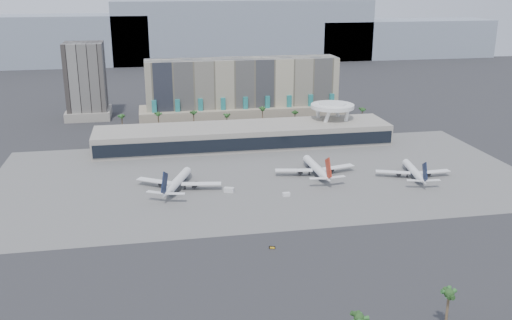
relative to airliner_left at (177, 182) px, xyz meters
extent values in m
plane|color=#232326|center=(42.05, -44.60, -3.66)|extent=(900.00, 900.00, 0.00)
cube|color=#5B5B59|center=(42.05, 10.40, -3.63)|extent=(260.00, 130.00, 0.06)
cube|color=gray|center=(-137.95, 425.40, 23.84)|extent=(260.00, 60.00, 55.00)
cube|color=gray|center=(102.05, 425.40, 31.34)|extent=(300.00, 60.00, 70.00)
cube|color=gray|center=(302.05, 425.40, 18.84)|extent=(220.00, 60.00, 45.00)
cube|color=tan|center=(52.05, 130.40, 17.34)|extent=(130.00, 22.00, 42.00)
cube|color=tan|center=(52.05, 128.40, 1.34)|extent=(140.00, 30.00, 10.00)
cube|color=#237977|center=(-7.95, 118.40, 5.34)|extent=(3.00, 2.00, 18.00)
cube|color=#237977|center=(7.05, 118.40, 5.34)|extent=(3.00, 2.00, 18.00)
cube|color=#237977|center=(22.05, 118.40, 5.34)|extent=(3.00, 2.00, 18.00)
cube|color=#237977|center=(37.05, 118.40, 5.34)|extent=(3.00, 2.00, 18.00)
cube|color=#237977|center=(52.05, 118.40, 5.34)|extent=(3.00, 2.00, 18.00)
cube|color=#237977|center=(67.05, 118.40, 5.34)|extent=(3.00, 2.00, 18.00)
cube|color=#237977|center=(82.05, 118.40, 5.34)|extent=(3.00, 2.00, 18.00)
cube|color=#237977|center=(97.05, 118.40, 5.34)|extent=(3.00, 2.00, 18.00)
cube|color=#237977|center=(112.05, 118.40, 5.34)|extent=(3.00, 2.00, 18.00)
cube|color=black|center=(-52.95, 155.40, 22.34)|extent=(26.00, 26.00, 52.00)
cube|color=#ABA396|center=(-52.95, 155.40, -0.66)|extent=(30.00, 30.00, 6.00)
cube|color=#ABA396|center=(42.05, 65.40, 2.34)|extent=(170.00, 32.00, 12.00)
cube|color=black|center=(42.05, 49.20, 1.84)|extent=(168.00, 0.60, 7.00)
cube|color=black|center=(42.05, 65.40, 9.59)|extent=(170.00, 12.00, 2.50)
cylinder|color=white|center=(103.41, 77.77, 7.34)|extent=(6.98, 6.99, 21.89)
cylinder|color=white|center=(90.68, 77.77, 7.34)|extent=(6.98, 6.99, 21.89)
cylinder|color=white|center=(90.68, 65.04, 7.34)|extent=(6.98, 6.99, 21.89)
cylinder|color=white|center=(103.41, 65.04, 7.34)|extent=(6.98, 6.99, 21.89)
cylinder|color=white|center=(97.05, 71.40, 16.34)|extent=(26.00, 26.00, 2.20)
cylinder|color=white|center=(97.05, 71.40, 17.64)|extent=(16.00, 16.00, 1.20)
cylinder|color=brown|center=(-27.95, 100.40, 2.34)|extent=(0.70, 0.70, 12.00)
sphere|color=#23461C|center=(-27.95, 100.40, 8.04)|extent=(2.80, 2.80, 2.80)
cylinder|color=brown|center=(-5.95, 100.40, 2.34)|extent=(0.70, 0.70, 12.00)
sphere|color=#23461C|center=(-5.95, 100.40, 8.04)|extent=(2.80, 2.80, 2.80)
cylinder|color=brown|center=(16.05, 100.40, 2.34)|extent=(0.70, 0.70, 12.00)
sphere|color=#23461C|center=(16.05, 100.40, 8.04)|extent=(2.80, 2.80, 2.80)
cylinder|color=brown|center=(37.05, 100.40, 2.34)|extent=(0.70, 0.70, 12.00)
sphere|color=#23461C|center=(37.05, 100.40, 8.04)|extent=(2.80, 2.80, 2.80)
cylinder|color=brown|center=(60.05, 100.40, 2.34)|extent=(0.70, 0.70, 12.00)
sphere|color=#23461C|center=(60.05, 100.40, 8.04)|extent=(2.80, 2.80, 2.80)
cylinder|color=brown|center=(82.05, 100.40, 2.34)|extent=(0.70, 0.70, 12.00)
sphere|color=#23461C|center=(82.05, 100.40, 8.04)|extent=(2.80, 2.80, 2.80)
cylinder|color=brown|center=(104.05, 100.40, 2.34)|extent=(0.70, 0.70, 12.00)
sphere|color=#23461C|center=(104.05, 100.40, 8.04)|extent=(2.80, 2.80, 2.80)
cylinder|color=brown|center=(127.05, 100.40, 2.34)|extent=(0.70, 0.70, 12.00)
sphere|color=#23461C|center=(127.05, 100.40, 8.04)|extent=(2.80, 2.80, 2.80)
cylinder|color=white|center=(0.64, 1.68, -0.02)|extent=(13.55, 27.18, 4.04)
cylinder|color=black|center=(0.64, 1.68, -0.17)|extent=(13.27, 26.64, 3.96)
cone|color=white|center=(6.24, 16.45, -0.02)|extent=(5.39, 5.68, 4.04)
cone|color=white|center=(-5.68, -14.97, 0.28)|extent=(7.00, 9.93, 4.04)
cube|color=white|center=(-10.10, 4.68, -0.63)|extent=(17.46, 13.23, 0.35)
cube|color=white|center=(10.66, -3.20, -0.63)|extent=(18.58, 6.76, 0.35)
cylinder|color=black|center=(-7.09, 4.08, -1.64)|extent=(3.51, 4.56, 2.22)
cylinder|color=black|center=(8.01, -1.65, -1.64)|extent=(3.51, 4.56, 2.22)
cube|color=black|center=(-6.22, -16.38, 5.53)|extent=(3.72, 8.75, 10.63)
cube|color=white|center=(-10.28, -14.30, 0.78)|extent=(8.15, 5.83, 0.25)
cube|color=white|center=(-1.79, -17.52, 0.78)|extent=(8.37, 3.95, 0.25)
cylinder|color=black|center=(4.45, 11.73, -2.85)|extent=(0.50, 0.50, 1.62)
cylinder|color=black|center=(-2.74, 1.89, -2.85)|extent=(0.71, 0.71, 1.62)
cylinder|color=black|center=(3.30, -0.41, -2.85)|extent=(0.71, 0.71, 1.62)
cylinder|color=white|center=(68.41, 9.04, 0.00)|extent=(4.85, 27.82, 4.06)
cylinder|color=black|center=(68.41, 9.04, -0.15)|extent=(4.75, 27.26, 3.98)
cone|color=white|center=(67.96, 24.93, 0.00)|extent=(4.19, 4.69, 4.06)
cone|color=white|center=(68.92, -8.87, 0.30)|extent=(4.32, 9.25, 4.06)
cube|color=white|center=(57.27, 7.71, -0.61)|extent=(18.72, 7.29, 0.36)
cube|color=white|center=(79.61, 8.35, -0.61)|extent=(18.73, 8.26, 0.36)
cylinder|color=black|center=(60.30, 8.31, -1.63)|extent=(2.35, 4.13, 2.23)
cylinder|color=black|center=(76.55, 8.77, -1.63)|extent=(2.35, 4.13, 2.23)
cube|color=#A12412|center=(68.96, -10.39, 5.59)|extent=(0.77, 9.24, 10.70)
cube|color=white|center=(64.38, -10.01, 0.81)|extent=(8.32, 3.12, 0.25)
cube|color=white|center=(73.52, -9.75, 0.81)|extent=(8.39, 3.56, 0.25)
cylinder|color=black|center=(68.10, 19.85, -2.84)|extent=(0.51, 0.51, 1.63)
cylinder|color=black|center=(65.19, 7.94, -2.84)|extent=(0.71, 0.71, 1.63)
cylinder|color=black|center=(71.69, 8.12, -2.84)|extent=(0.71, 0.71, 1.63)
cylinder|color=white|center=(114.55, -3.73, -0.37)|extent=(7.58, 25.20, 3.66)
cylinder|color=black|center=(114.55, -3.73, -0.50)|extent=(7.43, 24.70, 3.58)
cone|color=white|center=(116.83, 10.38, -0.37)|extent=(4.27, 4.64, 3.66)
cone|color=white|center=(111.98, -19.65, -0.09)|extent=(4.92, 8.71, 3.66)
cube|color=white|center=(104.47, -3.03, -0.91)|extent=(16.67, 9.35, 0.32)
cube|color=white|center=(124.33, -6.24, -0.91)|extent=(16.62, 4.47, 0.32)
cylinder|color=black|center=(107.25, -3.02, -1.83)|extent=(2.57, 3.93, 2.01)
cylinder|color=black|center=(121.70, -5.35, -1.83)|extent=(2.57, 3.93, 2.01)
cube|color=black|center=(111.76, -21.01, 4.66)|extent=(1.77, 8.27, 9.63)
cube|color=white|center=(107.77, -19.90, 0.37)|extent=(7.58, 4.08, 0.23)
cube|color=white|center=(115.89, -21.21, 0.37)|extent=(7.35, 2.16, 0.23)
cylinder|color=black|center=(116.10, 5.87, -2.93)|extent=(0.46, 0.46, 1.46)
cylinder|color=black|center=(111.51, -4.17, -2.93)|extent=(0.64, 0.64, 1.46)
cylinder|color=black|center=(117.29, -5.10, -2.93)|extent=(0.64, 0.64, 1.46)
cube|color=silver|center=(22.72, -8.55, -2.56)|extent=(4.98, 3.63, 2.20)
cube|color=silver|center=(47.23, -18.24, -2.83)|extent=(3.37, 2.11, 1.66)
cube|color=black|center=(29.91, -68.15, -3.14)|extent=(2.27, 1.01, 1.04)
cube|color=gold|center=(29.91, -68.33, -3.14)|extent=(1.60, 0.57, 0.62)
cylinder|color=black|center=(29.08, -68.15, -3.35)|extent=(0.12, 0.12, 0.62)
cylinder|color=black|center=(30.74, -68.15, -3.35)|extent=(0.12, 0.12, 0.62)
sphere|color=#23461C|center=(38.91, -130.73, 6.69)|extent=(2.80, 2.80, 2.80)
cylinder|color=brown|center=(66.19, -125.96, 2.31)|extent=(0.70, 0.70, 11.93)
sphere|color=#23461C|center=(66.19, -125.96, 7.97)|extent=(2.80, 2.80, 2.80)
camera|label=1|loc=(-10.23, -249.53, 88.82)|focal=40.00mm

